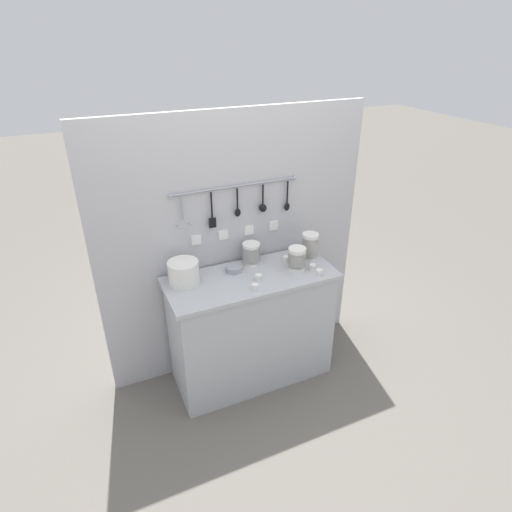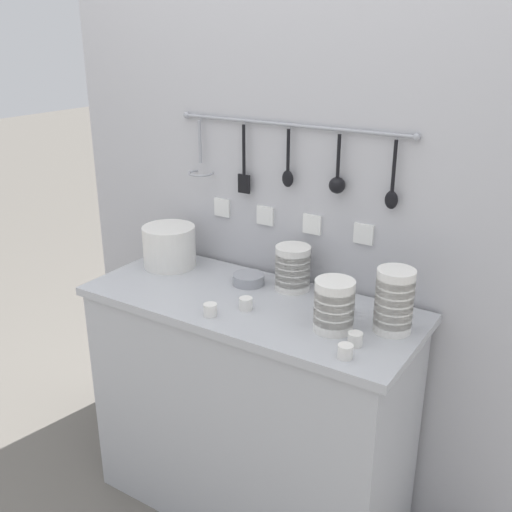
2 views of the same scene
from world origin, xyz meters
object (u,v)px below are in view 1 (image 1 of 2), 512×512
object	(u,v)px
bowl_stack_back_corner	(297,259)
cup_front_right	(319,272)
cup_edge_far	(286,259)
cup_back_left	(313,267)
bowl_stack_wide_centre	(251,254)
plate_stack	(184,273)
cup_centre	(255,287)
cup_back_right	(258,277)
steel_mixing_bowl	(234,269)
bowl_stack_tall_left	(310,247)

from	to	relation	value
bowl_stack_back_corner	cup_front_right	xyz separation A→B (m)	(0.10, -0.14, -0.06)
cup_edge_far	cup_back_left	xyz separation A→B (m)	(0.12, -0.18, 0.00)
bowl_stack_wide_centre	cup_edge_far	distance (m)	0.26
plate_stack	cup_front_right	size ratio (longest dim) A/B	4.55
cup_edge_far	cup_centre	world-z (taller)	same
bowl_stack_wide_centre	cup_front_right	bearing A→B (deg)	-43.20
bowl_stack_back_corner	cup_back_left	xyz separation A→B (m)	(0.10, -0.06, -0.06)
cup_edge_far	cup_back_right	distance (m)	0.33
bowl_stack_wide_centre	cup_front_right	size ratio (longest dim) A/B	3.57
bowl_stack_wide_centre	bowl_stack_back_corner	size ratio (longest dim) A/B	0.98
bowl_stack_back_corner	cup_back_left	distance (m)	0.13
steel_mixing_bowl	cup_edge_far	distance (m)	0.40
bowl_stack_wide_centre	bowl_stack_back_corner	bearing A→B (deg)	-38.17
cup_edge_far	cup_back_right	bearing A→B (deg)	-152.17
bowl_stack_tall_left	cup_back_left	xyz separation A→B (m)	(-0.06, -0.15, -0.08)
bowl_stack_back_corner	cup_front_right	size ratio (longest dim) A/B	3.65
cup_back_right	cup_centre	size ratio (longest dim) A/B	1.00
bowl_stack_back_corner	cup_front_right	world-z (taller)	bowl_stack_back_corner
cup_edge_far	plate_stack	bearing A→B (deg)	178.95
bowl_stack_back_corner	plate_stack	xyz separation A→B (m)	(-0.77, 0.14, -0.00)
bowl_stack_back_corner	cup_edge_far	world-z (taller)	bowl_stack_back_corner
bowl_stack_tall_left	plate_stack	size ratio (longest dim) A/B	1.00
bowl_stack_tall_left	cup_front_right	world-z (taller)	bowl_stack_tall_left
bowl_stack_tall_left	cup_front_right	distance (m)	0.25
cup_back_right	cup_front_right	world-z (taller)	same
cup_front_right	cup_centre	bearing A→B (deg)	179.00
cup_edge_far	cup_centre	distance (m)	0.44
bowl_stack_back_corner	cup_back_right	bearing A→B (deg)	-174.91
bowl_stack_wide_centre	plate_stack	world-z (taller)	same
bowl_stack_tall_left	bowl_stack_wide_centre	bearing A→B (deg)	164.84
bowl_stack_wide_centre	bowl_stack_back_corner	xyz separation A→B (m)	(0.26, -0.20, 0.00)
cup_centre	cup_back_right	bearing A→B (deg)	54.82
steel_mixing_bowl	bowl_stack_wide_centre	bearing A→B (deg)	17.59
bowl_stack_wide_centre	steel_mixing_bowl	xyz separation A→B (m)	(-0.16, -0.05, -0.06)
bowl_stack_back_corner	cup_centre	distance (m)	0.40
steel_mixing_bowl	cup_back_right	world-z (taller)	cup_back_right
steel_mixing_bowl	cup_front_right	bearing A→B (deg)	-29.31
plate_stack	steel_mixing_bowl	world-z (taller)	plate_stack
bowl_stack_tall_left	cup_centre	xyz separation A→B (m)	(-0.53, -0.22, -0.08)
bowl_stack_wide_centre	cup_back_left	bearing A→B (deg)	-36.05
bowl_stack_back_corner	cup_back_right	distance (m)	0.31
cup_centre	cup_front_right	bearing A→B (deg)	-1.00
steel_mixing_bowl	cup_back_left	size ratio (longest dim) A/B	2.58
bowl_stack_wide_centre	cup_back_left	world-z (taller)	bowl_stack_wide_centre
plate_stack	cup_edge_far	xyz separation A→B (m)	(0.75, -0.01, -0.06)
cup_back_right	cup_front_right	xyz separation A→B (m)	(0.41, -0.11, 0.00)
cup_edge_far	cup_centre	bearing A→B (deg)	-144.84
bowl_stack_tall_left	cup_front_right	bearing A→B (deg)	-103.10
steel_mixing_bowl	cup_edge_far	bearing A→B (deg)	-4.01
cup_edge_far	bowl_stack_wide_centre	bearing A→B (deg)	162.26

